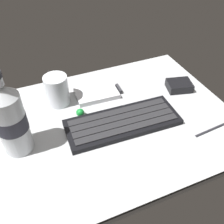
# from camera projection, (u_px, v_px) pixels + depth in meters

# --- Properties ---
(ground_plane) EXTENTS (0.64, 0.48, 0.03)m
(ground_plane) POSITION_uv_depth(u_px,v_px,m) (112.00, 124.00, 0.67)
(ground_plane) COLOR #B7BABC
(keyboard) EXTENTS (0.29, 0.12, 0.02)m
(keyboard) POSITION_uv_depth(u_px,v_px,m) (123.00, 122.00, 0.65)
(keyboard) COLOR black
(keyboard) RESTS_ON ground_plane
(handheld_device) EXTENTS (0.13, 0.08, 0.02)m
(handheld_device) POSITION_uv_depth(u_px,v_px,m) (99.00, 93.00, 0.74)
(handheld_device) COLOR silver
(handheld_device) RESTS_ON ground_plane
(juice_cup) EXTENTS (0.06, 0.06, 0.09)m
(juice_cup) POSITION_uv_depth(u_px,v_px,m) (57.00, 91.00, 0.69)
(juice_cup) COLOR silver
(juice_cup) RESTS_ON ground_plane
(water_bottle) EXTENTS (0.07, 0.07, 0.21)m
(water_bottle) POSITION_uv_depth(u_px,v_px,m) (10.00, 118.00, 0.54)
(water_bottle) COLOR silver
(water_bottle) RESTS_ON ground_plane
(charger_block) EXTENTS (0.08, 0.07, 0.02)m
(charger_block) POSITION_uv_depth(u_px,v_px,m) (179.00, 86.00, 0.76)
(charger_block) COLOR black
(charger_block) RESTS_ON ground_plane
(trackball_mouse) EXTENTS (0.02, 0.02, 0.02)m
(trackball_mouse) POSITION_uv_depth(u_px,v_px,m) (80.00, 113.00, 0.67)
(trackball_mouse) COLOR #198C33
(trackball_mouse) RESTS_ON ground_plane
(stylus_pen) EXTENTS (0.10, 0.01, 0.01)m
(stylus_pen) POSITION_uv_depth(u_px,v_px,m) (211.00, 129.00, 0.63)
(stylus_pen) COLOR #26262B
(stylus_pen) RESTS_ON ground_plane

